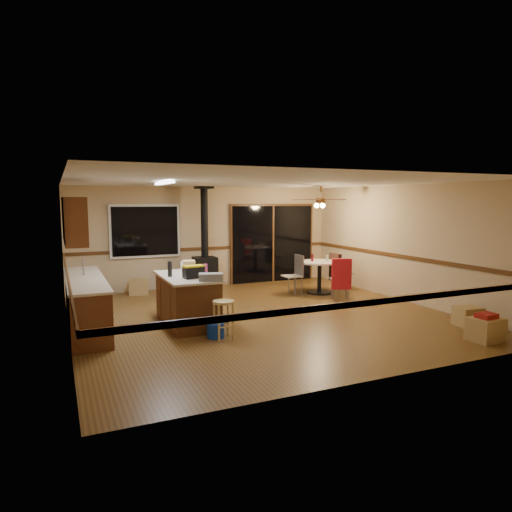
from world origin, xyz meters
TOP-DOWN VIEW (x-y plane):
  - floor at (0.00, 0.00)m, footprint 7.00×7.00m
  - ceiling at (0.00, 0.00)m, footprint 7.00×7.00m
  - wall_back at (0.00, 3.50)m, footprint 7.00×0.00m
  - wall_front at (0.00, -3.50)m, footprint 7.00×0.00m
  - wall_left at (-3.50, 0.00)m, footprint 0.00×7.00m
  - wall_right at (3.50, 0.00)m, footprint 0.00×7.00m
  - chair_rail at (0.00, 0.00)m, footprint 7.00×7.00m
  - window at (-1.60, 3.45)m, footprint 1.72×0.10m
  - sliding_door at (1.90, 3.45)m, footprint 2.52×0.10m
  - lower_cabinets at (-3.20, 0.50)m, footprint 0.60×3.00m
  - countertop at (-3.20, 0.50)m, footprint 0.64×3.04m
  - upper_cabinets at (-3.33, 0.70)m, footprint 0.35×2.00m
  - kitchen_island at (-1.50, 0.00)m, footprint 0.88×1.68m
  - wood_stove at (-0.20, 3.05)m, footprint 0.55×0.50m
  - ceiling_fan at (2.21, 1.47)m, footprint 0.24×0.24m
  - fluorescent_strip at (-1.80, 0.30)m, footprint 0.10×1.20m
  - toolbox_grey at (-1.27, -0.68)m, footprint 0.45×0.33m
  - toolbox_black at (-1.46, -0.30)m, footprint 0.38×0.23m
  - toolbox_yellow_lid at (-1.46, -0.30)m, footprint 0.38×0.24m
  - box_on_island at (-1.32, 0.48)m, footprint 0.29×0.35m
  - bottle_dark at (-1.80, 0.01)m, footprint 0.08×0.08m
  - bottle_pink at (-1.18, -0.13)m, footprint 0.08×0.08m
  - bottle_white at (-1.44, 0.53)m, footprint 0.07×0.07m
  - bar_stool at (-1.19, -1.08)m, footprint 0.45×0.45m
  - blue_bucket at (-1.29, -0.98)m, footprint 0.34×0.34m
  - dining_table at (2.21, 1.47)m, footprint 0.99×0.99m
  - glass_red at (2.06, 1.57)m, footprint 0.07×0.07m
  - glass_cream at (2.39, 1.42)m, footprint 0.07×0.07m
  - chair_left at (1.61, 1.57)m, footprint 0.42×0.41m
  - chair_near at (2.24, 0.60)m, footprint 0.56×0.58m
  - chair_right at (2.73, 1.53)m, footprint 0.49×0.45m
  - box_under_window at (-1.86, 3.10)m, footprint 0.50×0.43m
  - box_corner_a at (2.62, -2.91)m, footprint 0.51×0.44m
  - box_corner_b at (3.10, -2.14)m, footprint 0.47×0.42m
  - box_small_red at (2.62, -2.91)m, footprint 0.30×0.26m

SIDE VIEW (x-z plane):
  - floor at x=0.00m, z-range 0.00..0.00m
  - blue_bucket at x=-1.29m, z-range 0.00..0.24m
  - box_corner_b at x=3.10m, z-range 0.00..0.35m
  - box_under_window at x=-1.86m, z-range 0.00..0.36m
  - box_corner_a at x=2.62m, z-range 0.00..0.38m
  - bar_stool at x=-1.19m, z-range 0.00..0.63m
  - box_small_red at x=2.62m, z-range 0.38..0.45m
  - lower_cabinets at x=-3.20m, z-range 0.00..0.86m
  - kitchen_island at x=-1.50m, z-range 0.00..0.90m
  - dining_table at x=2.21m, z-range 0.14..0.92m
  - chair_left at x=1.61m, z-range 0.33..0.85m
  - chair_near at x=2.24m, z-range 0.25..0.95m
  - chair_right at x=2.73m, z-range 0.25..0.95m
  - wood_stove at x=-0.20m, z-range -0.53..1.99m
  - glass_cream at x=2.39m, z-range 0.78..0.92m
  - glass_red at x=2.06m, z-range 0.78..0.95m
  - countertop at x=-3.20m, z-range 0.86..0.90m
  - toolbox_grey at x=-1.27m, z-range 0.90..1.02m
  - bottle_white at x=-1.44m, z-range 0.90..1.09m
  - toolbox_black at x=-1.46m, z-range 0.90..1.09m
  - chair_rail at x=0.00m, z-range 0.96..1.04m
  - box_on_island at x=-1.32m, z-range 0.90..1.11m
  - bottle_pink at x=-1.18m, z-range 0.90..1.11m
  - bottle_dark at x=-1.80m, z-range 0.90..1.17m
  - sliding_door at x=1.90m, z-range 0.00..2.10m
  - toolbox_yellow_lid at x=-1.46m, z-range 1.09..1.12m
  - wall_back at x=0.00m, z-range -2.20..4.80m
  - wall_front at x=0.00m, z-range -2.20..4.80m
  - wall_left at x=-3.50m, z-range -2.20..4.80m
  - wall_right at x=3.50m, z-range -2.20..4.80m
  - window at x=-1.60m, z-range 0.84..2.16m
  - upper_cabinets at x=-3.33m, z-range 1.50..2.30m
  - ceiling_fan at x=2.21m, z-range 1.94..2.49m
  - fluorescent_strip at x=-1.80m, z-range 2.54..2.58m
  - ceiling at x=0.00m, z-range 2.60..2.60m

